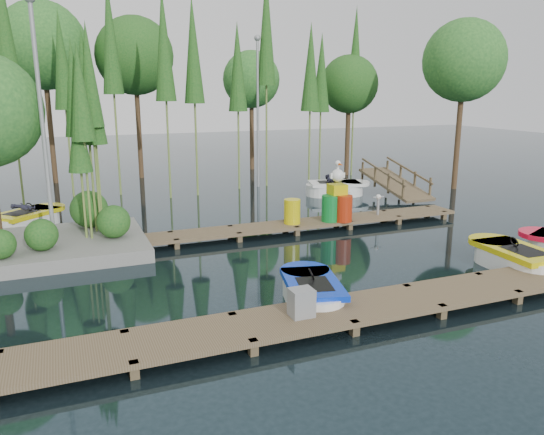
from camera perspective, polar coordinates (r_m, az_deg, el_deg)
name	(u,v)px	position (r m, az deg, el deg)	size (l,w,h in m)	color
ground_plane	(262,260)	(15.25, -1.04, -4.60)	(90.00, 90.00, 0.00)	#1B2C33
near_dock	(339,312)	(11.36, 7.25, -10.06)	(18.00, 1.50, 0.50)	brown
far_dock	(263,228)	(17.77, -0.92, -1.17)	(15.00, 1.20, 0.50)	brown
island	(15,146)	(16.93, -25.93, 6.90)	(6.20, 4.20, 6.75)	gray
tree_screen	(128,56)	(24.36, -15.22, 16.37)	(34.42, 18.53, 10.31)	#49331F
lamp_island	(41,108)	(16.04, -23.61, 10.70)	(0.30, 0.30, 7.25)	gray
lamp_rear	(258,100)	(26.19, -1.55, 12.55)	(0.30, 0.30, 7.25)	gray
ramp	(395,183)	(24.89, 13.10, 3.63)	(1.50, 3.94, 1.49)	brown
boat_blue	(312,292)	(12.26, 4.31, -8.04)	(1.77, 2.83, 0.88)	white
boat_yellow_near	(515,259)	(15.85, 24.68, -4.11)	(1.43, 2.96, 0.98)	white
boat_yellow_far	(28,219)	(20.61, -24.78, -0.16)	(2.91, 2.85, 1.41)	white
boat_white_far	(336,188)	(24.58, 6.85, 3.12)	(3.20, 2.06, 1.40)	white
utility_cabinet	(301,303)	(10.84, 3.19, -9.12)	(0.47, 0.40, 0.58)	gray
yellow_barrel	(292,211)	(18.04, 2.18, 0.66)	(0.56, 0.56, 0.84)	#CFC00A
drum_cluster	(338,203)	(18.61, 7.13, 1.58)	(1.22, 1.11, 2.10)	#0C7429
seagull_post	(378,201)	(19.65, 11.36, 1.75)	(0.47, 0.26, 0.76)	gray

